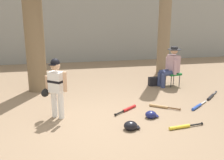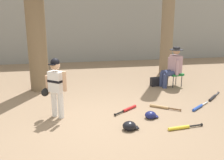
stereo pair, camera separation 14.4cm
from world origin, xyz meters
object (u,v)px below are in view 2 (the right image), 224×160
at_px(folding_stool, 175,74).
at_px(bat_yellow_trainer, 181,127).
at_px(bat_blue_youth, 199,107).
at_px(batting_helmet_navy, 151,115).
at_px(tree_near_player, 35,17).
at_px(bat_red_barrel, 128,109).
at_px(handbag_beside_stool, 156,82).
at_px(bat_wood_tan, 161,107).
at_px(batting_helmet_black, 129,126).
at_px(seated_spectator, 173,66).
at_px(tree_behind_spectator, 169,4).
at_px(bat_black_composite, 213,97).
at_px(young_ballplayer, 56,84).

bearing_deg(folding_stool, bat_yellow_trainer, -110.73).
bearing_deg(bat_blue_youth, folding_stool, 84.06).
bearing_deg(batting_helmet_navy, tree_near_player, 134.17).
bearing_deg(folding_stool, bat_red_barrel, -137.61).
relative_size(tree_near_player, bat_blue_youth, 7.52).
bearing_deg(folding_stool, batting_helmet_navy, -123.97).
bearing_deg(handbag_beside_stool, bat_red_barrel, -125.99).
distance_m(bat_yellow_trainer, batting_helmet_navy, 0.75).
xyz_separation_m(bat_wood_tan, batting_helmet_black, (-1.03, -0.97, 0.05)).
xyz_separation_m(folding_stool, bat_blue_youth, (-0.20, -1.89, -0.33)).
distance_m(tree_near_player, folding_stool, 4.40).
bearing_deg(bat_yellow_trainer, batting_helmet_navy, 124.97).
xyz_separation_m(bat_red_barrel, batting_helmet_navy, (0.37, -0.52, 0.04)).
relative_size(handbag_beside_stool, bat_yellow_trainer, 0.45).
bearing_deg(bat_blue_youth, seated_spectator, 86.96).
distance_m(tree_behind_spectator, batting_helmet_navy, 4.89).
distance_m(folding_stool, batting_helmet_black, 3.43).
distance_m(bat_yellow_trainer, bat_wood_tan, 1.13).
relative_size(seated_spectator, bat_black_composite, 1.89).
distance_m(tree_near_player, bat_red_barrel, 3.62).
height_order(bat_red_barrel, batting_helmet_black, batting_helmet_black).
bearing_deg(batting_helmet_black, tree_near_player, 122.38).
relative_size(tree_behind_spectator, bat_red_barrel, 8.87).
height_order(bat_yellow_trainer, bat_wood_tan, same).
bearing_deg(folding_stool, bat_black_composite, -67.60).
xyz_separation_m(bat_yellow_trainer, batting_helmet_black, (-1.01, 0.15, 0.05)).
distance_m(bat_black_composite, bat_wood_tan, 1.66).
relative_size(tree_behind_spectator, bat_wood_tan, 8.74).
distance_m(tree_near_player, seated_spectator, 4.21).
distance_m(seated_spectator, handbag_beside_stool, 0.70).
distance_m(handbag_beside_stool, batting_helmet_black, 3.21).
bearing_deg(young_ballplayer, bat_blue_youth, -1.38).
relative_size(young_ballplayer, bat_yellow_trainer, 1.72).
height_order(tree_behind_spectator, bat_wood_tan, tree_behind_spectator).
xyz_separation_m(bat_yellow_trainer, bat_red_barrel, (-0.80, 1.13, 0.00)).
bearing_deg(young_ballplayer, bat_red_barrel, 3.13).
relative_size(handbag_beside_stool, batting_helmet_navy, 1.17).
height_order(tree_near_player, bat_black_composite, tree_near_player).
bearing_deg(tree_behind_spectator, batting_helmet_navy, -115.49).
height_order(young_ballplayer, bat_red_barrel, young_ballplayer).
height_order(tree_near_player, seated_spectator, tree_near_player).
bearing_deg(seated_spectator, tree_behind_spectator, 75.45).
xyz_separation_m(tree_behind_spectator, bat_yellow_trainer, (-1.40, -4.46, -2.44)).
relative_size(handbag_beside_stool, bat_black_composite, 0.54).
relative_size(handbag_beside_stool, bat_red_barrel, 0.54).
bearing_deg(tree_near_player, folding_stool, -5.06).
bearing_deg(bat_blue_youth, bat_yellow_trainer, -132.44).
distance_m(seated_spectator, bat_yellow_trainer, 3.06).
relative_size(tree_near_player, young_ballplayer, 3.68).
height_order(handbag_beside_stool, batting_helmet_navy, handbag_beside_stool).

